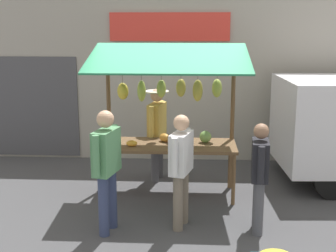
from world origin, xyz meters
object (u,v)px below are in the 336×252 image
object	(u,v)px
shopper_with_shopping_bag	(107,162)
market_stall	(170,104)
shopper_in_striped_shirt	(181,163)
vendor_with_sunhat	(157,127)
shopper_with_ponytail	(260,171)

from	to	relation	value
shopper_with_shopping_bag	market_stall	bearing A→B (deg)	-13.87
shopper_in_striped_shirt	shopper_with_shopping_bag	world-z (taller)	shopper_with_shopping_bag
vendor_with_sunhat	shopper_with_shopping_bag	xyz separation A→B (m)	(0.51, 2.20, -0.00)
market_stall	shopper_in_striped_shirt	distance (m)	1.45
vendor_with_sunhat	shopper_with_ponytail	distance (m)	2.60
shopper_in_striped_shirt	shopper_with_shopping_bag	bearing A→B (deg)	117.47
market_stall	shopper_with_shopping_bag	world-z (taller)	market_stall
market_stall	shopper_with_ponytail	bearing A→B (deg)	133.06
vendor_with_sunhat	shopper_with_ponytail	xyz separation A→B (m)	(-1.56, 2.08, -0.13)
vendor_with_sunhat	shopper_with_shopping_bag	distance (m)	2.26
shopper_with_shopping_bag	shopper_in_striped_shirt	bearing A→B (deg)	-64.54
vendor_with_sunhat	shopper_with_ponytail	world-z (taller)	vendor_with_sunhat
vendor_with_sunhat	shopper_with_shopping_bag	size ratio (longest dim) A/B	0.99
market_stall	shopper_with_ponytail	world-z (taller)	market_stall
market_stall	shopper_with_shopping_bag	xyz separation A→B (m)	(0.77, 1.50, -0.55)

